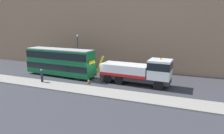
# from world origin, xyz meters

# --- Properties ---
(ground_plane) EXTENTS (120.00, 120.00, 0.00)m
(ground_plane) POSITION_xyz_m (0.00, 0.00, 0.00)
(ground_plane) COLOR #38383D
(near_kerb) EXTENTS (60.00, 2.80, 0.15)m
(near_kerb) POSITION_xyz_m (0.00, -4.20, 0.07)
(near_kerb) COLOR gray
(near_kerb) RESTS_ON ground_plane
(building_facade) EXTENTS (60.00, 1.50, 16.00)m
(building_facade) POSITION_xyz_m (0.00, 7.99, 8.07)
(building_facade) COLOR #9E7A5B
(building_facade) RESTS_ON ground_plane
(recovery_tow_truck) EXTENTS (10.21, 3.18, 3.67)m
(recovery_tow_truck) POSITION_xyz_m (5.68, 0.34, 1.76)
(recovery_tow_truck) COLOR #2D2D2D
(recovery_tow_truck) RESTS_ON ground_plane
(double_decker_bus) EXTENTS (11.15, 3.21, 4.06)m
(double_decker_bus) POSITION_xyz_m (-6.19, 0.37, 2.23)
(double_decker_bus) COLOR #146B38
(double_decker_bus) RESTS_ON ground_plane
(pedestrian_onlooker) EXTENTS (0.44, 0.48, 1.71)m
(pedestrian_onlooker) POSITION_xyz_m (-6.21, -3.62, 0.99)
(pedestrian_onlooker) COLOR #232333
(pedestrian_onlooker) RESTS_ON near_kerb
(traffic_cone_near_bus) EXTENTS (0.36, 0.36, 0.72)m
(traffic_cone_near_bus) POSITION_xyz_m (-0.37, -1.67, 0.34)
(traffic_cone_near_bus) COLOR orange
(traffic_cone_near_bus) RESTS_ON ground_plane
(street_lamp) EXTENTS (0.36, 0.36, 5.83)m
(street_lamp) POSITION_xyz_m (-6.37, 5.80, 3.47)
(street_lamp) COLOR #38383D
(street_lamp) RESTS_ON ground_plane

